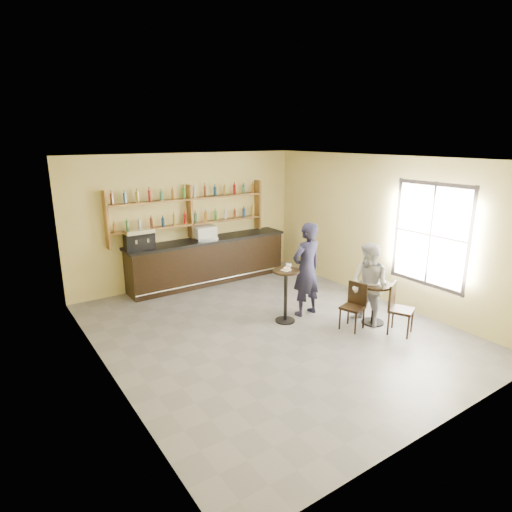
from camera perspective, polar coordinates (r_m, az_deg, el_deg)
floor at (r=8.32m, az=1.98°, el=-9.77°), size 7.00×7.00×0.00m
ceiling at (r=7.53m, az=2.22°, el=12.81°), size 7.00×7.00×0.00m
wall_back at (r=10.72m, az=-9.05°, el=4.86°), size 7.00×0.00×7.00m
wall_front at (r=5.50m, az=24.33°, el=-6.81°), size 7.00×0.00×7.00m
wall_left at (r=6.53m, az=-19.70°, el=-2.86°), size 0.00×7.00×7.00m
wall_right at (r=9.80m, az=16.42°, el=3.41°), size 0.00×7.00×7.00m
window_pane at (r=9.08m, az=22.24°, el=2.59°), size 0.00×2.00×2.00m
window_frame at (r=9.08m, az=22.22°, el=2.58°), size 0.04×1.70×2.10m
shelf_unit at (r=10.57m, az=-8.80°, el=5.88°), size 4.00×0.26×1.40m
liquor_bottles at (r=10.54m, az=-8.84°, el=6.79°), size 3.68×0.10×1.00m
bar_counter at (r=10.81m, az=-6.36°, el=-0.60°), size 4.17×0.81×1.13m
espresso_machine at (r=9.95m, az=-15.33°, el=2.21°), size 0.66×0.45×0.45m
pastry_case at (r=10.59m, az=-6.95°, el=3.08°), size 0.57×0.47×0.32m
pedestal_table at (r=8.48m, az=3.96°, el=-5.34°), size 0.69×0.69×1.08m
napkin at (r=8.30m, az=4.03°, el=-1.86°), size 0.21×0.21×0.00m
donut at (r=8.29m, az=4.13°, el=-1.69°), size 0.18×0.18×0.05m
cup_pedestal at (r=8.45m, az=4.36°, el=-1.26°), size 0.14×0.14×0.09m
man_main at (r=8.73m, az=6.74°, el=-1.80°), size 0.73×0.50×1.94m
cafe_table at (r=8.74m, az=15.46°, el=-6.12°), size 0.81×0.81×0.82m
cup_cafe at (r=8.63m, az=15.90°, el=-3.23°), size 0.12×0.12×0.09m
chair_west at (r=8.37m, az=12.75°, el=-6.66°), size 0.48×0.48×0.90m
chair_south at (r=8.42m, az=18.83°, el=-6.77°), size 0.56×0.56×0.96m
patron_second at (r=8.51m, az=14.89°, el=-3.79°), size 0.65×0.82×1.63m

